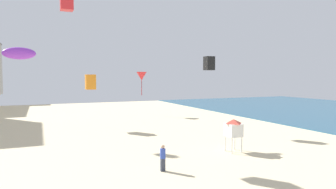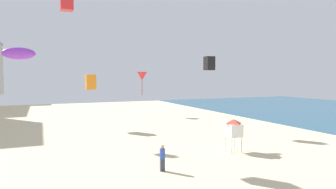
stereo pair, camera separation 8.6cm
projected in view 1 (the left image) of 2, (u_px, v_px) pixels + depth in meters
kite_flyer at (163, 156)px, 18.37m from camera, size 0.34×0.34×1.64m
lifeguard_stand at (233, 128)px, 23.15m from camera, size 1.10×1.10×2.55m
kite_red_delta at (142, 76)px, 45.82m from camera, size 1.58×1.58×3.60m
kite_orange_box at (90, 82)px, 33.65m from camera, size 1.07×1.07×1.68m
kite_red_box at (67, 1)px, 23.58m from camera, size 0.96×0.96×1.51m
kite_purple_parafoil at (19, 53)px, 17.40m from camera, size 1.82×0.51×0.71m
kite_black_box_2 at (209, 63)px, 31.07m from camera, size 0.91×0.91×1.43m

